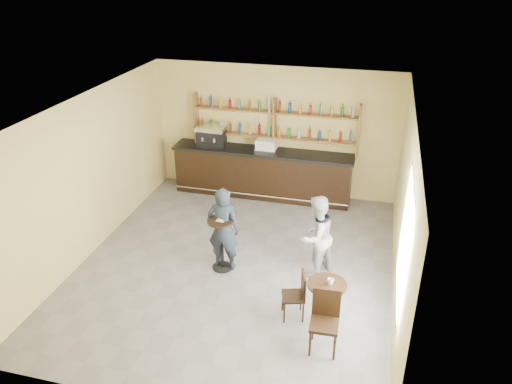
% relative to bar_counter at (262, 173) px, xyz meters
% --- Properties ---
extents(floor, '(7.00, 7.00, 0.00)m').
position_rel_bar_counter_xyz_m(floor, '(0.24, -3.15, -0.60)').
color(floor, slate).
rests_on(floor, ground).
extents(ceiling, '(7.00, 7.00, 0.00)m').
position_rel_bar_counter_xyz_m(ceiling, '(0.24, -3.15, 2.60)').
color(ceiling, white).
rests_on(ceiling, wall_back).
extents(wall_back, '(7.00, 0.00, 7.00)m').
position_rel_bar_counter_xyz_m(wall_back, '(0.24, 0.35, 1.00)').
color(wall_back, '#DDCB7D').
rests_on(wall_back, floor).
extents(wall_front, '(7.00, 0.00, 7.00)m').
position_rel_bar_counter_xyz_m(wall_front, '(0.24, -6.65, 1.00)').
color(wall_front, '#DDCB7D').
rests_on(wall_front, floor).
extents(wall_left, '(0.00, 7.00, 7.00)m').
position_rel_bar_counter_xyz_m(wall_left, '(-2.76, -3.15, 1.00)').
color(wall_left, '#DDCB7D').
rests_on(wall_left, floor).
extents(wall_right, '(0.00, 7.00, 7.00)m').
position_rel_bar_counter_xyz_m(wall_right, '(3.24, -3.15, 1.00)').
color(wall_right, '#DDCB7D').
rests_on(wall_right, floor).
extents(window_pane, '(0.00, 2.00, 2.00)m').
position_rel_bar_counter_xyz_m(window_pane, '(3.23, -4.35, 1.10)').
color(window_pane, white).
rests_on(window_pane, wall_right).
extents(window_frame, '(0.04, 1.70, 2.10)m').
position_rel_bar_counter_xyz_m(window_frame, '(3.22, -4.35, 1.10)').
color(window_frame, black).
rests_on(window_frame, wall_right).
extents(shelf_unit, '(4.00, 0.26, 1.40)m').
position_rel_bar_counter_xyz_m(shelf_unit, '(0.24, 0.22, 1.21)').
color(shelf_unit, brown).
rests_on(shelf_unit, wall_back).
extents(liquor_bottles, '(3.68, 0.10, 1.00)m').
position_rel_bar_counter_xyz_m(liquor_bottles, '(0.24, 0.22, 1.38)').
color(liquor_bottles, '#8C5919').
rests_on(liquor_bottles, shelf_unit).
extents(bar_counter, '(4.46, 0.87, 1.21)m').
position_rel_bar_counter_xyz_m(bar_counter, '(0.00, 0.00, 0.00)').
color(bar_counter, black).
rests_on(bar_counter, floor).
extents(espresso_machine, '(0.76, 0.55, 0.50)m').
position_rel_bar_counter_xyz_m(espresso_machine, '(-1.30, 0.00, 0.85)').
color(espresso_machine, black).
rests_on(espresso_machine, bar_counter).
extents(pastry_case, '(0.51, 0.41, 0.30)m').
position_rel_bar_counter_xyz_m(pastry_case, '(0.10, 0.00, 0.75)').
color(pastry_case, silver).
rests_on(pastry_case, bar_counter).
extents(pedestal_table, '(0.66, 0.66, 1.07)m').
position_rel_bar_counter_xyz_m(pedestal_table, '(0.00, -3.31, -0.07)').
color(pedestal_table, black).
rests_on(pedestal_table, floor).
extents(napkin, '(0.16, 0.16, 0.00)m').
position_rel_bar_counter_xyz_m(napkin, '(0.00, -3.31, 0.47)').
color(napkin, white).
rests_on(napkin, pedestal_table).
extents(donut, '(0.14, 0.14, 0.04)m').
position_rel_bar_counter_xyz_m(donut, '(0.01, -3.32, 0.49)').
color(donut, gold).
rests_on(donut, napkin).
extents(cup_pedestal, '(0.16, 0.16, 0.10)m').
position_rel_bar_counter_xyz_m(cup_pedestal, '(0.14, -3.21, 0.52)').
color(cup_pedestal, white).
rests_on(cup_pedestal, pedestal_table).
extents(man_main, '(0.62, 0.41, 1.70)m').
position_rel_bar_counter_xyz_m(man_main, '(0.03, -3.26, 0.25)').
color(man_main, black).
rests_on(man_main, floor).
extents(cafe_table, '(0.79, 0.79, 0.81)m').
position_rel_bar_counter_xyz_m(cafe_table, '(2.14, -4.43, -0.20)').
color(cafe_table, black).
rests_on(cafe_table, floor).
extents(cup_cafe, '(0.13, 0.13, 0.10)m').
position_rel_bar_counter_xyz_m(cup_cafe, '(2.19, -4.43, 0.26)').
color(cup_cafe, white).
rests_on(cup_cafe, cafe_table).
extents(chair_west, '(0.46, 0.46, 0.85)m').
position_rel_bar_counter_xyz_m(chair_west, '(1.59, -4.38, -0.18)').
color(chair_west, black).
rests_on(chair_west, floor).
extents(chair_south, '(0.45, 0.45, 1.01)m').
position_rel_bar_counter_xyz_m(chair_south, '(2.19, -5.03, -0.10)').
color(chair_south, black).
rests_on(chair_south, floor).
extents(patron_second, '(0.95, 1.00, 1.63)m').
position_rel_bar_counter_xyz_m(patron_second, '(1.76, -3.02, 0.21)').
color(patron_second, '#A0A1A6').
rests_on(patron_second, floor).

